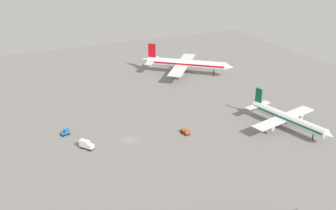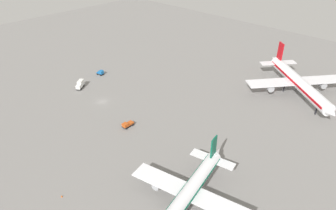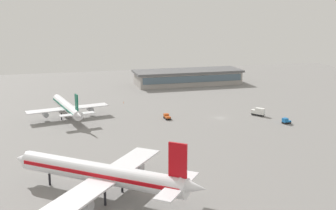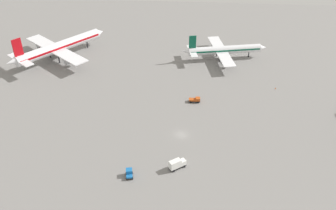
{
  "view_description": "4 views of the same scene",
  "coord_description": "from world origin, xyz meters",
  "px_view_note": "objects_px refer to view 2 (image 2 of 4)",
  "views": [
    {
      "loc": [
        -44.33,
        -128.89,
        73.28
      ],
      "look_at": [
        21.32,
        11.49,
        6.37
      ],
      "focal_mm": 42.62,
      "sensor_mm": 36.0,
      "label": 1
    },
    {
      "loc": [
        94.63,
        -59.86,
        63.96
      ],
      "look_at": [
        28.84,
        9.43,
        6.18
      ],
      "focal_mm": 32.47,
      "sensor_mm": 36.0,
      "label": 2
    },
    {
      "loc": [
        65.06,
        156.17,
        44.79
      ],
      "look_at": [
        20.74,
        -6.06,
        5.41
      ],
      "focal_mm": 44.82,
      "sensor_mm": 36.0,
      "label": 3
    },
    {
      "loc": [
        -104.92,
        -3.22,
        82.33
      ],
      "look_at": [
        13.36,
        5.8,
        3.42
      ],
      "focal_mm": 40.37,
      "sensor_mm": 36.0,
      "label": 4
    }
  ],
  "objects_px": {
    "airplane_at_gate": "(187,195)",
    "catering_truck": "(80,84)",
    "airplane_taxiing": "(298,82)",
    "safety_cone_near_gate": "(62,196)",
    "pushback_tractor": "(127,125)",
    "baggage_tug": "(101,73)"
  },
  "relations": [
    {
      "from": "catering_truck",
      "to": "baggage_tug",
      "type": "height_order",
      "value": "catering_truck"
    },
    {
      "from": "airplane_at_gate",
      "to": "airplane_taxiing",
      "type": "bearing_deg",
      "value": 171.99
    },
    {
      "from": "airplane_taxiing",
      "to": "baggage_tug",
      "type": "distance_m",
      "value": 90.05
    },
    {
      "from": "airplane_taxiing",
      "to": "catering_truck",
      "type": "relative_size",
      "value": 7.85
    },
    {
      "from": "airplane_at_gate",
      "to": "catering_truck",
      "type": "relative_size",
      "value": 7.35
    },
    {
      "from": "airplane_at_gate",
      "to": "baggage_tug",
      "type": "height_order",
      "value": "airplane_at_gate"
    },
    {
      "from": "catering_truck",
      "to": "baggage_tug",
      "type": "bearing_deg",
      "value": 161.49
    },
    {
      "from": "airplane_at_gate",
      "to": "pushback_tractor",
      "type": "distance_m",
      "value": 41.5
    },
    {
      "from": "airplane_at_gate",
      "to": "pushback_tractor",
      "type": "relative_size",
      "value": 9.3
    },
    {
      "from": "airplane_at_gate",
      "to": "airplane_taxiing",
      "type": "relative_size",
      "value": 0.94
    },
    {
      "from": "safety_cone_near_gate",
      "to": "pushback_tractor",
      "type": "bearing_deg",
      "value": 110.38
    },
    {
      "from": "airplane_taxiing",
      "to": "catering_truck",
      "type": "height_order",
      "value": "airplane_taxiing"
    },
    {
      "from": "pushback_tractor",
      "to": "catering_truck",
      "type": "relative_size",
      "value": 0.79
    },
    {
      "from": "airplane_at_gate",
      "to": "safety_cone_near_gate",
      "type": "distance_m",
      "value": 34.2
    },
    {
      "from": "safety_cone_near_gate",
      "to": "catering_truck",
      "type": "bearing_deg",
      "value": 142.91
    },
    {
      "from": "catering_truck",
      "to": "baggage_tug",
      "type": "distance_m",
      "value": 15.08
    },
    {
      "from": "catering_truck",
      "to": "pushback_tractor",
      "type": "bearing_deg",
      "value": 46.17
    },
    {
      "from": "airplane_at_gate",
      "to": "catering_truck",
      "type": "height_order",
      "value": "airplane_at_gate"
    },
    {
      "from": "airplane_at_gate",
      "to": "safety_cone_near_gate",
      "type": "xyz_separation_m",
      "value": [
        -26.82,
        -20.78,
        -4.32
      ]
    },
    {
      "from": "airplane_taxiing",
      "to": "baggage_tug",
      "type": "height_order",
      "value": "airplane_taxiing"
    },
    {
      "from": "catering_truck",
      "to": "safety_cone_near_gate",
      "type": "height_order",
      "value": "catering_truck"
    },
    {
      "from": "airplane_taxiing",
      "to": "safety_cone_near_gate",
      "type": "distance_m",
      "value": 101.77
    }
  ]
}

